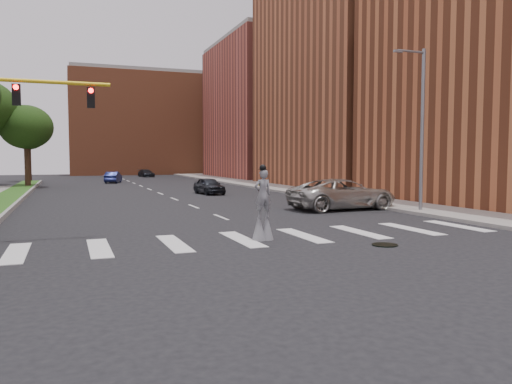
% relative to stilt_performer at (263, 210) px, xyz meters
% --- Properties ---
extents(ground_plane, '(160.00, 160.00, 0.00)m').
position_rel_stilt_performer_xyz_m(ground_plane, '(0.59, -0.59, -1.13)').
color(ground_plane, black).
rests_on(ground_plane, ground).
extents(grass_median, '(2.00, 60.00, 0.25)m').
position_rel_stilt_performer_xyz_m(grass_median, '(-10.91, 19.41, -1.01)').
color(grass_median, '#234F16').
rests_on(grass_median, ground).
extents(median_curb, '(0.20, 60.00, 0.28)m').
position_rel_stilt_performer_xyz_m(median_curb, '(-9.86, 19.41, -0.99)').
color(median_curb, gray).
rests_on(median_curb, ground).
extents(sidewalk_right, '(5.00, 90.00, 0.18)m').
position_rel_stilt_performer_xyz_m(sidewalk_right, '(13.09, 24.41, -1.04)').
color(sidewalk_right, gray).
rests_on(sidewalk_right, ground).
extents(manhole, '(0.90, 0.90, 0.04)m').
position_rel_stilt_performer_xyz_m(manhole, '(3.59, -2.59, -1.11)').
color(manhole, black).
rests_on(manhole, ground).
extents(building_mid, '(16.00, 22.00, 24.00)m').
position_rel_stilt_performer_xyz_m(building_mid, '(22.59, 29.41, 10.87)').
color(building_mid, '#A25433').
rests_on(building_mid, ground).
extents(building_far, '(16.00, 22.00, 20.00)m').
position_rel_stilt_performer_xyz_m(building_far, '(22.59, 53.41, 8.87)').
color(building_far, '#B45042').
rests_on(building_far, ground).
extents(building_backdrop, '(26.00, 14.00, 18.00)m').
position_rel_stilt_performer_xyz_m(building_backdrop, '(6.59, 77.41, 7.87)').
color(building_backdrop, '#A25433').
rests_on(building_backdrop, ground).
extents(streetlight, '(2.05, 0.20, 9.00)m').
position_rel_stilt_performer_xyz_m(streetlight, '(11.49, 5.41, 3.76)').
color(streetlight, slate).
rests_on(streetlight, ground).
extents(stilt_performer, '(0.84, 0.54, 2.83)m').
position_rel_stilt_performer_xyz_m(stilt_performer, '(0.00, 0.00, 0.00)').
color(stilt_performer, '#311E13').
rests_on(stilt_performer, ground).
extents(suv_crossing, '(6.69, 3.34, 1.82)m').
position_rel_stilt_performer_xyz_m(suv_crossing, '(8.47, 8.56, -0.23)').
color(suv_crossing, '#B8B5AE').
rests_on(suv_crossing, ground).
extents(car_near, '(2.06, 4.26, 1.40)m').
position_rel_stilt_performer_xyz_m(car_near, '(4.31, 23.25, -0.43)').
color(car_near, black).
rests_on(car_near, ground).
extents(car_mid, '(2.48, 4.31, 1.34)m').
position_rel_stilt_performer_xyz_m(car_mid, '(-1.61, 45.27, -0.46)').
color(car_mid, '#151B4C').
rests_on(car_mid, ground).
extents(car_far, '(2.46, 4.33, 1.18)m').
position_rel_stilt_performer_xyz_m(car_far, '(4.77, 62.06, -0.54)').
color(car_far, black).
rests_on(car_far, ground).
extents(tree_6, '(5.17, 5.17, 8.31)m').
position_rel_stilt_performer_xyz_m(tree_6, '(-10.55, 37.95, 4.94)').
color(tree_6, '#311E13').
rests_on(tree_6, ground).
extents(tree_7, '(4.43, 4.43, 7.82)m').
position_rel_stilt_performer_xyz_m(tree_7, '(-11.30, 51.84, 4.73)').
color(tree_7, '#311E13').
rests_on(tree_7, ground).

